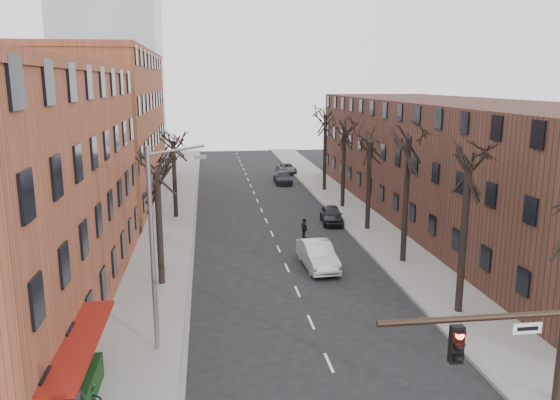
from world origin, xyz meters
name	(u,v)px	position (x,y,z in m)	size (l,w,h in m)	color
sidewalk_left	(172,215)	(-8.00, 35.00, 0.07)	(4.00, 90.00, 0.15)	gray
sidewalk_right	(349,209)	(8.00, 35.00, 0.07)	(4.00, 90.00, 0.15)	gray
building_left_far	(93,128)	(-16.00, 44.00, 7.00)	(12.00, 28.00, 14.00)	brown
building_right	(460,162)	(16.00, 30.00, 5.00)	(12.00, 50.00, 10.00)	#4B2A23
tree_right_b	(458,313)	(7.60, 12.00, 0.00)	(5.20, 5.20, 10.80)	black
tree_right_c	(403,263)	(7.60, 20.00, 0.00)	(5.20, 5.20, 11.60)	black
tree_right_d	(367,230)	(7.60, 28.00, 0.00)	(5.20, 5.20, 10.00)	black
tree_right_e	(342,208)	(7.60, 36.00, 0.00)	(5.20, 5.20, 10.80)	black
tree_right_f	(324,191)	(7.60, 44.00, 0.00)	(5.20, 5.20, 11.60)	black
tree_left_a	(162,285)	(-7.60, 18.00, 0.00)	(5.20, 5.20, 9.50)	black
tree_left_b	(176,218)	(-7.60, 34.00, 0.00)	(5.20, 5.20, 9.50)	black
streetlight	(156,241)	(-7.03, 10.00, 5.01)	(2.45, 0.22, 9.03)	slate
silver_sedan	(318,255)	(1.92, 19.84, 0.82)	(1.74, 5.00, 1.65)	silver
parked_car_near	(332,215)	(5.30, 30.56, 0.72)	(1.69, 4.20, 1.43)	black
parked_car_mid	(283,178)	(3.80, 49.05, 0.67)	(1.88, 4.62, 1.34)	#21222A
parked_car_far	(287,168)	(5.30, 56.08, 0.62)	(2.05, 4.44, 1.23)	#4F5255
pedestrian_crossing	(304,229)	(2.24, 26.31, 0.78)	(0.92, 0.38, 1.56)	black
bicycle	(81,398)	(-9.48, 5.80, 0.55)	(0.54, 1.54, 0.81)	gray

